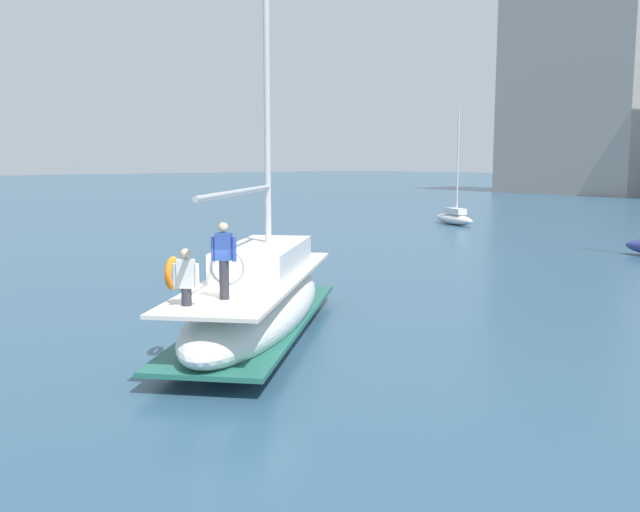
# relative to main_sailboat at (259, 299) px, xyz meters

# --- Properties ---
(ground_plane) EXTENTS (400.00, 400.00, 0.00)m
(ground_plane) POSITION_rel_main_sailboat_xyz_m (0.88, -1.52, -0.90)
(ground_plane) COLOR #2D516B
(main_sailboat) EXTENTS (8.08, 8.84, 11.89)m
(main_sailboat) POSITION_rel_main_sailboat_xyz_m (0.00, 0.00, 0.00)
(main_sailboat) COLOR white
(main_sailboat) RESTS_ON ground
(moored_cutter_left) EXTENTS (4.44, 2.48, 7.55)m
(moored_cutter_left) POSITION_rel_main_sailboat_xyz_m (-15.92, 27.62, -0.38)
(moored_cutter_left) COLOR silver
(moored_cutter_left) RESTS_ON ground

